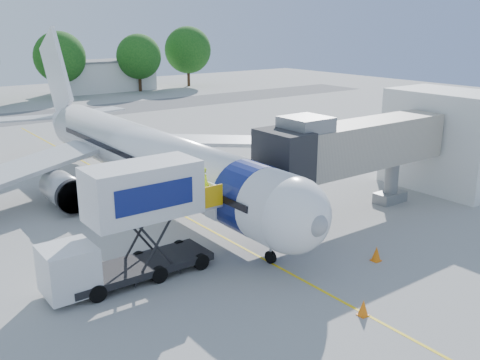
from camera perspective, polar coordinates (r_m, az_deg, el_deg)
ground at (r=34.47m, az=-6.90°, el=-3.34°), size 160.00×160.00×0.00m
guidance_line at (r=34.47m, az=-6.90°, el=-3.33°), size 0.15×70.00×0.01m
taxiway_strip at (r=73.00m, az=-23.72°, el=5.93°), size 120.00×10.00×0.01m
aircraft at (r=37.13m, az=-10.24°, el=2.71°), size 34.17×37.73×11.35m
jet_bridge at (r=32.82m, az=11.36°, el=3.35°), size 13.90×3.20×6.60m
terminal_stub at (r=41.26m, az=21.20°, el=4.01°), size 5.00×8.00×7.00m
catering_hiloader at (r=24.99m, az=-11.54°, el=-4.63°), size 8.50×2.44×5.50m
ground_tug at (r=21.14m, az=16.72°, el=-15.37°), size 3.52×2.07×1.34m
safety_cone_a at (r=28.10m, az=14.34°, el=-7.65°), size 0.49×0.49×0.78m
safety_cone_b at (r=23.13m, az=13.02°, el=-13.16°), size 0.45×0.45×0.71m
outbuilding_right at (r=98.34m, az=-14.07°, el=10.76°), size 16.40×7.40×5.30m
tree_e at (r=91.66m, az=-18.67°, el=12.30°), size 8.13×8.13×10.36m
tree_f at (r=96.18m, az=-10.75°, el=12.81°), size 7.68×7.68×9.80m
tree_g at (r=102.98m, az=-5.58°, el=13.64°), size 8.62×8.62×10.99m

